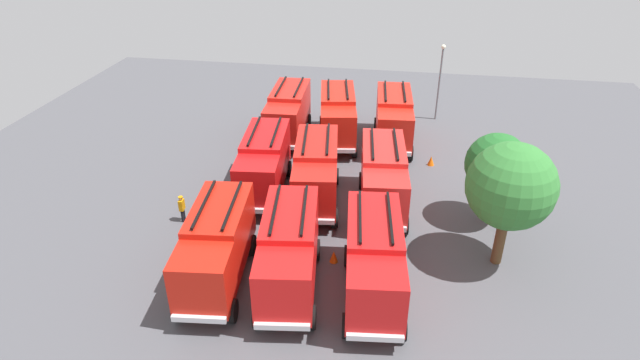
{
  "coord_description": "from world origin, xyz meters",
  "views": [
    {
      "loc": [
        27.44,
        4.67,
        17.08
      ],
      "look_at": [
        0.0,
        0.0,
        1.4
      ],
      "focal_mm": 29.34,
      "sensor_mm": 36.0,
      "label": 1
    }
  ],
  "objects_px": {
    "fire_truck_7": "(383,176)",
    "tree_0": "(497,165)",
    "fire_truck_0": "(288,112)",
    "tree_1": "(511,187)",
    "fire_truck_1": "(264,162)",
    "fire_truck_5": "(289,251)",
    "fire_truck_8": "(374,259)",
    "firefighter_0": "(211,197)",
    "lamppost": "(440,76)",
    "fire_truck_4": "(316,171)",
    "firefighter_1": "(182,207)",
    "traffic_cone_0": "(334,256)",
    "fire_truck_3": "(338,115)",
    "fire_truck_6": "(394,117)",
    "traffic_cone_1": "(431,161)",
    "fire_truck_2": "(216,245)"
  },
  "relations": [
    {
      "from": "tree_1",
      "to": "fire_truck_6",
      "type": "bearing_deg",
      "value": -155.9
    },
    {
      "from": "fire_truck_0",
      "to": "fire_truck_6",
      "type": "height_order",
      "value": "same"
    },
    {
      "from": "fire_truck_7",
      "to": "tree_1",
      "type": "height_order",
      "value": "tree_1"
    },
    {
      "from": "fire_truck_4",
      "to": "tree_0",
      "type": "bearing_deg",
      "value": 80.63
    },
    {
      "from": "fire_truck_6",
      "to": "traffic_cone_0",
      "type": "xyz_separation_m",
      "value": [
        14.94,
        -2.28,
        -1.83
      ]
    },
    {
      "from": "fire_truck_0",
      "to": "fire_truck_7",
      "type": "xyz_separation_m",
      "value": [
        8.92,
        7.77,
        0.0
      ]
    },
    {
      "from": "fire_truck_6",
      "to": "fire_truck_7",
      "type": "distance_m",
      "value": 9.23
    },
    {
      "from": "fire_truck_8",
      "to": "traffic_cone_1",
      "type": "distance_m",
      "value": 14.51
    },
    {
      "from": "fire_truck_3",
      "to": "lamppost",
      "type": "distance_m",
      "value": 9.58
    },
    {
      "from": "firefighter_0",
      "to": "tree_0",
      "type": "distance_m",
      "value": 16.45
    },
    {
      "from": "fire_truck_3",
      "to": "traffic_cone_0",
      "type": "height_order",
      "value": "fire_truck_3"
    },
    {
      "from": "fire_truck_1",
      "to": "fire_truck_8",
      "type": "xyz_separation_m",
      "value": [
        8.49,
        7.5,
        0.0
      ]
    },
    {
      "from": "tree_0",
      "to": "traffic_cone_1",
      "type": "xyz_separation_m",
      "value": [
        -6.48,
        -3.14,
        -3.32
      ]
    },
    {
      "from": "fire_truck_8",
      "to": "firefighter_1",
      "type": "distance_m",
      "value": 12.3
    },
    {
      "from": "fire_truck_4",
      "to": "fire_truck_8",
      "type": "height_order",
      "value": "same"
    },
    {
      "from": "fire_truck_7",
      "to": "tree_0",
      "type": "xyz_separation_m",
      "value": [
        0.33,
        6.19,
        1.5
      ]
    },
    {
      "from": "fire_truck_7",
      "to": "firefighter_1",
      "type": "height_order",
      "value": "fire_truck_7"
    },
    {
      "from": "lamppost",
      "to": "fire_truck_4",
      "type": "bearing_deg",
      "value": -27.31
    },
    {
      "from": "fire_truck_4",
      "to": "firefighter_1",
      "type": "relative_size",
      "value": 4.55
    },
    {
      "from": "tree_1",
      "to": "traffic_cone_1",
      "type": "relative_size",
      "value": 10.0
    },
    {
      "from": "fire_truck_6",
      "to": "firefighter_0",
      "type": "relative_size",
      "value": 4.01
    },
    {
      "from": "fire_truck_1",
      "to": "lamppost",
      "type": "relative_size",
      "value": 1.18
    },
    {
      "from": "traffic_cone_0",
      "to": "fire_truck_3",
      "type": "bearing_deg",
      "value": -172.72
    },
    {
      "from": "fire_truck_7",
      "to": "tree_0",
      "type": "relative_size",
      "value": 1.37
    },
    {
      "from": "fire_truck_7",
      "to": "fire_truck_8",
      "type": "distance_m",
      "value": 7.94
    },
    {
      "from": "fire_truck_0",
      "to": "lamppost",
      "type": "bearing_deg",
      "value": 114.46
    },
    {
      "from": "fire_truck_5",
      "to": "fire_truck_6",
      "type": "relative_size",
      "value": 1.01
    },
    {
      "from": "fire_truck_5",
      "to": "firefighter_0",
      "type": "relative_size",
      "value": 4.07
    },
    {
      "from": "fire_truck_1",
      "to": "fire_truck_5",
      "type": "distance_m",
      "value": 9.22
    },
    {
      "from": "fire_truck_0",
      "to": "fire_truck_1",
      "type": "xyz_separation_m",
      "value": [
        8.37,
        0.35,
        0.0
      ]
    },
    {
      "from": "fire_truck_5",
      "to": "traffic_cone_0",
      "type": "height_order",
      "value": "fire_truck_5"
    },
    {
      "from": "fire_truck_4",
      "to": "fire_truck_3",
      "type": "bearing_deg",
      "value": 172.12
    },
    {
      "from": "fire_truck_4",
      "to": "firefighter_1",
      "type": "bearing_deg",
      "value": -72.28
    },
    {
      "from": "tree_0",
      "to": "lamppost",
      "type": "relative_size",
      "value": 0.87
    },
    {
      "from": "fire_truck_6",
      "to": "tree_0",
      "type": "bearing_deg",
      "value": 27.86
    },
    {
      "from": "fire_truck_4",
      "to": "firefighter_0",
      "type": "height_order",
      "value": "fire_truck_4"
    },
    {
      "from": "fire_truck_2",
      "to": "fire_truck_7",
      "type": "distance_m",
      "value": 11.02
    },
    {
      "from": "fire_truck_7",
      "to": "firefighter_1",
      "type": "relative_size",
      "value": 4.52
    },
    {
      "from": "traffic_cone_1",
      "to": "fire_truck_5",
      "type": "bearing_deg",
      "value": -26.26
    },
    {
      "from": "fire_truck_5",
      "to": "traffic_cone_1",
      "type": "height_order",
      "value": "fire_truck_5"
    },
    {
      "from": "fire_truck_0",
      "to": "tree_1",
      "type": "relative_size",
      "value": 1.09
    },
    {
      "from": "firefighter_1",
      "to": "traffic_cone_0",
      "type": "distance_m",
      "value": 9.51
    },
    {
      "from": "fire_truck_6",
      "to": "tree_1",
      "type": "height_order",
      "value": "tree_1"
    },
    {
      "from": "fire_truck_8",
      "to": "firefighter_0",
      "type": "xyz_separation_m",
      "value": [
        -5.68,
        -10.02,
        -1.11
      ]
    },
    {
      "from": "fire_truck_4",
      "to": "fire_truck_8",
      "type": "bearing_deg",
      "value": 19.87
    },
    {
      "from": "tree_0",
      "to": "fire_truck_2",
      "type": "bearing_deg",
      "value": -60.15
    },
    {
      "from": "fire_truck_6",
      "to": "firefighter_1",
      "type": "xyz_separation_m",
      "value": [
        12.63,
        -11.49,
        -1.24
      ]
    },
    {
      "from": "fire_truck_5",
      "to": "tree_0",
      "type": "height_order",
      "value": "tree_0"
    },
    {
      "from": "fire_truck_6",
      "to": "lamppost",
      "type": "bearing_deg",
      "value": 144.18
    },
    {
      "from": "fire_truck_4",
      "to": "fire_truck_7",
      "type": "xyz_separation_m",
      "value": [
        0.01,
        4.03,
        0.0
      ]
    }
  ]
}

